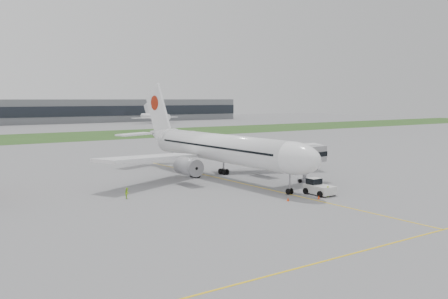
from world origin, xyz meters
TOP-DOWN VIEW (x-y plane):
  - ground at (0.00, 0.00)m, footprint 600.00×600.00m
  - apron_markings at (0.00, -5.00)m, footprint 70.00×70.00m
  - grass_strip at (0.00, 120.00)m, footprint 600.00×50.00m
  - airliner at (0.00, 4.87)m, footprint 48.13×53.95m
  - pushback_tug at (3.53, -17.45)m, footprint 3.27×4.71m
  - jet_bridge at (6.17, -9.18)m, footprint 13.85×5.35m
  - safety_cone_left at (-3.63, -18.63)m, footprint 0.38×0.38m
  - safety_cone_right at (0.96, -20.12)m, footprint 0.40×0.40m
  - ground_crew_near at (3.05, -19.82)m, footprint 0.64×0.45m
  - ground_crew_far at (-21.42, -3.77)m, footprint 0.87×0.95m
  - distant_aircraft_right at (84.40, 193.40)m, footprint 33.14×30.04m

SIDE VIEW (x-z plane):
  - ground at x=0.00m, z-range 0.00..0.00m
  - apron_markings at x=0.00m, z-range -0.02..0.02m
  - distant_aircraft_right at x=84.40m, z-range -5.77..5.77m
  - grass_strip at x=0.00m, z-range 0.00..0.02m
  - safety_cone_left at x=-3.63m, z-range 0.00..0.53m
  - safety_cone_right at x=0.96m, z-range 0.00..0.55m
  - ground_crew_far at x=-21.42m, z-range 0.00..1.57m
  - ground_crew_near at x=3.05m, z-range 0.00..1.68m
  - pushback_tug at x=3.53m, z-range -0.09..2.27m
  - jet_bridge at x=6.17m, z-range 1.54..7.96m
  - airliner at x=0.00m, z-range -3.28..14.60m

